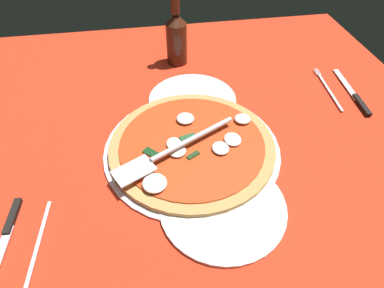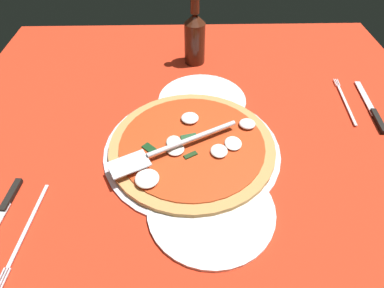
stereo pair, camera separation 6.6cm
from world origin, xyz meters
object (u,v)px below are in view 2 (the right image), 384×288
place_setting_near (358,107)px  beer_bottle (196,36)px  dinner_plate_left (211,209)px  pizza_server (172,147)px  dinner_plate_right (202,100)px  pizza (192,145)px  place_setting_far (14,222)px

place_setting_near → beer_bottle: 45.16cm
dinner_plate_left → pizza_server: bearing=29.2°
place_setting_near → beer_bottle: size_ratio=0.99×
pizza_server → dinner_plate_right: bearing=-136.9°
pizza → place_setting_far: (-16.71, 31.07, -1.23)cm
pizza → beer_bottle: (35.28, -1.86, 6.42)cm
pizza_server → beer_bottle: beer_bottle is taller
dinner_plate_right → pizza: pizza is taller
dinner_plate_right → beer_bottle: bearing=3.0°
dinner_plate_left → place_setting_far: bearing=92.8°
pizza → pizza_server: bearing=122.9°
dinner_plate_right → pizza: (-16.68, 2.85, 1.09)cm
dinner_plate_right → place_setting_near: place_setting_near is taller
place_setting_near → pizza: bearing=113.4°
place_setting_far → dinner_plate_right: bearing=139.3°
pizza_server → beer_bottle: (37.86, -5.84, 4.18)cm
pizza → beer_bottle: beer_bottle is taller
place_setting_near → place_setting_far: 77.78cm
dinner_plate_left → beer_bottle: (50.32, 1.13, 7.50)cm
pizza_server → place_setting_far: bearing=0.1°
pizza → place_setting_near: 42.81cm
dinner_plate_left → dinner_plate_right: same height
pizza_server → place_setting_near: pizza_server is taller
dinner_plate_right → pizza_server: 20.70cm
dinner_plate_left → place_setting_near: 47.20cm
pizza → place_setting_far: pizza is taller
pizza_server → place_setting_near: 47.52cm
pizza → beer_bottle: 35.91cm
dinner_plate_left → dinner_plate_right: bearing=0.3°
pizza → pizza_server: 5.24cm
place_setting_far → place_setting_near: bearing=117.6°
dinner_plate_right → pizza: 16.96cm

